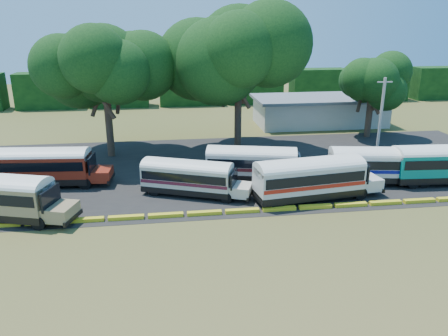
{
  "coord_description": "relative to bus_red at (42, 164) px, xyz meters",
  "views": [
    {
      "loc": [
        -4.2,
        -30.03,
        14.46
      ],
      "look_at": [
        0.73,
        6.0,
        2.09
      ],
      "focal_mm": 35.0,
      "sensor_mm": 36.0,
      "label": 1
    }
  ],
  "objects": [
    {
      "name": "ground",
      "position": [
        15.45,
        -9.38,
        -2.05
      ],
      "size": [
        160.0,
        160.0,
        0.0
      ],
      "primitive_type": "plane",
      "color": "#3A4918",
      "rests_on": "ground"
    },
    {
      "name": "utility_pole",
      "position": [
        33.44,
        2.54,
        2.54
      ],
      "size": [
        1.6,
        0.3,
        8.94
      ],
      "color": "gray",
      "rests_on": "ground"
    },
    {
      "name": "bus_white_red",
      "position": [
        23.13,
        -6.51,
        0.02
      ],
      "size": [
        11.39,
        4.17,
        3.66
      ],
      "rotation": [
        0.0,
        0.0,
        0.13
      ],
      "color": "black",
      "rests_on": "ground"
    },
    {
      "name": "asphalt_strip",
      "position": [
        16.45,
        2.62,
        -2.04
      ],
      "size": [
        64.0,
        24.0,
        0.02
      ],
      "primitive_type": "cube",
      "color": "black",
      "rests_on": "ground"
    },
    {
      "name": "bus_cream_west",
      "position": [
        13.09,
        -4.08,
        -0.28
      ],
      "size": [
        9.69,
        5.69,
        3.13
      ],
      "rotation": [
        0.0,
        0.0,
        -0.38
      ],
      "color": "black",
      "rests_on": "ground"
    },
    {
      "name": "bus_teal",
      "position": [
        36.65,
        -4.41,
        0.05
      ],
      "size": [
        11.26,
        3.45,
        3.65
      ],
      "rotation": [
        0.0,
        0.0,
        -0.06
      ],
      "color": "black",
      "rests_on": "ground"
    },
    {
      "name": "tree_center",
      "position": [
        19.47,
        8.95,
        9.47
      ],
      "size": [
        12.48,
        12.48,
        16.13
      ],
      "color": "#38241C",
      "rests_on": "ground"
    },
    {
      "name": "treeline_backdrop",
      "position": [
        15.45,
        38.62,
        0.95
      ],
      "size": [
        130.0,
        4.0,
        6.0
      ],
      "color": "black",
      "rests_on": "ground"
    },
    {
      "name": "tree_west",
      "position": [
        5.09,
        8.68,
        8.01
      ],
      "size": [
        11.18,
        11.18,
        14.2
      ],
      "color": "#38241C",
      "rests_on": "ground"
    },
    {
      "name": "bus_cream_east",
      "position": [
        19.25,
        -1.47,
        -0.16
      ],
      "size": [
        10.48,
        4.83,
        3.35
      ],
      "rotation": [
        0.0,
        0.0,
        -0.24
      ],
      "color": "black",
      "rests_on": "ground"
    },
    {
      "name": "terminal_building",
      "position": [
        33.45,
        20.62,
        -0.01
      ],
      "size": [
        19.0,
        9.0,
        4.0
      ],
      "color": "#BCB7AC",
      "rests_on": "ground"
    },
    {
      "name": "tree_east",
      "position": [
        37.23,
        12.8,
        5.33
      ],
      "size": [
        7.08,
        7.08,
        10.06
      ],
      "color": "#38241C",
      "rests_on": "ground"
    },
    {
      "name": "curb",
      "position": [
        15.45,
        -8.38,
        -1.9
      ],
      "size": [
        53.7,
        0.45,
        0.3
      ],
      "color": "yellow",
      "rests_on": "ground"
    },
    {
      "name": "bus_white_blue",
      "position": [
        30.61,
        -3.55,
        -0.11
      ],
      "size": [
        10.73,
        4.32,
        3.43
      ],
      "rotation": [
        0.0,
        0.0,
        -0.17
      ],
      "color": "black",
      "rests_on": "ground"
    },
    {
      "name": "bus_red",
      "position": [
        0.0,
        0.0,
        0.0
      ],
      "size": [
        11.06,
        3.64,
        3.57
      ],
      "rotation": [
        0.0,
        0.0,
        -0.09
      ],
      "color": "black",
      "rests_on": "ground"
    }
  ]
}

